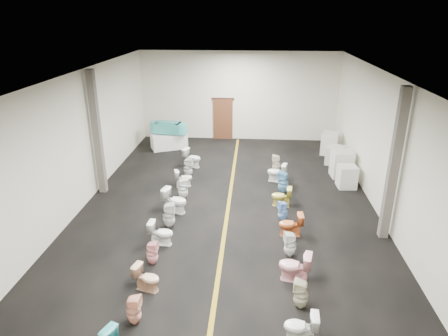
{
  "coord_description": "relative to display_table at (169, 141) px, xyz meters",
  "views": [
    {
      "loc": [
        0.79,
        -12.25,
        6.32
      ],
      "look_at": [
        -0.22,
        1.0,
        1.07
      ],
      "focal_mm": 32.0,
      "sensor_mm": 36.0,
      "label": 1
    }
  ],
  "objects": [
    {
      "name": "toilet_left_1",
      "position": [
        1.65,
        -11.73,
        -0.02
      ],
      "size": [
        0.33,
        0.32,
        0.7
      ],
      "primitive_type": "imported",
      "rotation": [
        0.0,
        0.0,
        1.55
      ],
      "color": "#FCB699",
      "rests_on": "floor"
    },
    {
      "name": "appliance_crate_d",
      "position": [
        7.71,
        -0.28,
        0.16
      ],
      "size": [
        0.95,
        0.95,
        1.06
      ],
      "primitive_type": "cube",
      "rotation": [
        0.0,
        0.0,
        -0.35
      ],
      "color": "silver",
      "rests_on": "floor"
    },
    {
      "name": "toilet_left_7",
      "position": [
        1.64,
        -5.55,
        0.02
      ],
      "size": [
        0.45,
        0.45,
        0.79
      ],
      "primitive_type": "imported",
      "rotation": [
        0.0,
        0.0,
        1.87
      ],
      "color": "white",
      "rests_on": "floor"
    },
    {
      "name": "floor",
      "position": [
        3.31,
        -6.15,
        -0.37
      ],
      "size": [
        16.0,
        16.0,
        0.0
      ],
      "primitive_type": "plane",
      "color": "black",
      "rests_on": "ground"
    },
    {
      "name": "door_frame",
      "position": [
        2.51,
        1.8,
        1.75
      ],
      "size": [
        1.15,
        0.08,
        0.1
      ],
      "primitive_type": "cube",
      "color": "#331C11",
      "rests_on": "back_door"
    },
    {
      "name": "toilet_right_2",
      "position": [
        5.28,
        -10.97,
        -0.01
      ],
      "size": [
        0.41,
        0.4,
        0.73
      ],
      "primitive_type": "imported",
      "rotation": [
        0.0,
        0.0,
        -1.82
      ],
      "color": "beige",
      "rests_on": "floor"
    },
    {
      "name": "toilet_left_4",
      "position": [
        1.53,
        -8.57,
        -0.01
      ],
      "size": [
        0.73,
        0.45,
        0.72
      ],
      "primitive_type": "imported",
      "rotation": [
        0.0,
        0.0,
        1.51
      ],
      "color": "white",
      "rests_on": "floor"
    },
    {
      "name": "back_door",
      "position": [
        2.51,
        1.79,
        0.68
      ],
      "size": [
        1.0,
        0.1,
        2.1
      ],
      "primitive_type": "cube",
      "color": "#562D19",
      "rests_on": "floor"
    },
    {
      "name": "toilet_right_5",
      "position": [
        5.3,
        -7.81,
        -0.01
      ],
      "size": [
        0.73,
        0.43,
        0.73
      ],
      "primitive_type": "imported",
      "rotation": [
        0.0,
        0.0,
        -1.54
      ],
      "color": "#D26931",
      "rests_on": "floor"
    },
    {
      "name": "wall_front",
      "position": [
        3.31,
        -14.15,
        1.88
      ],
      "size": [
        10.0,
        0.0,
        10.0
      ],
      "primitive_type": "plane",
      "rotation": [
        -1.57,
        0.0,
        0.0
      ],
      "color": "beige",
      "rests_on": "ground"
    },
    {
      "name": "appliance_crate_a",
      "position": [
        7.71,
        -4.06,
        0.05
      ],
      "size": [
        0.71,
        0.71,
        0.86
      ],
      "primitive_type": "cube",
      "rotation": [
        0.0,
        0.0,
        0.07
      ],
      "color": "silver",
      "rests_on": "floor"
    },
    {
      "name": "toilet_left_6",
      "position": [
        1.56,
        -6.58,
        0.04
      ],
      "size": [
        0.92,
        0.67,
        0.84
      ],
      "primitive_type": "imported",
      "rotation": [
        0.0,
        0.0,
        1.3
      ],
      "color": "white",
      "rests_on": "floor"
    },
    {
      "name": "toilet_left_10",
      "position": [
        1.5,
        -2.38,
        0.03
      ],
      "size": [
        0.89,
        0.7,
        0.8
      ],
      "primitive_type": "imported",
      "rotation": [
        0.0,
        0.0,
        1.21
      ],
      "color": "white",
      "rests_on": "floor"
    },
    {
      "name": "toilet_right_3",
      "position": [
        5.22,
        -9.98,
        0.03
      ],
      "size": [
        0.88,
        0.62,
        0.81
      ],
      "primitive_type": "imported",
      "rotation": [
        0.0,
        0.0,
        -1.79
      ],
      "color": "#F8ACB3",
      "rests_on": "floor"
    },
    {
      "name": "wall_back",
      "position": [
        3.31,
        1.85,
        1.88
      ],
      "size": [
        10.0,
        0.0,
        10.0
      ],
      "primitive_type": "plane",
      "rotation": [
        1.57,
        0.0,
        0.0
      ],
      "color": "beige",
      "rests_on": "ground"
    },
    {
      "name": "wall_left",
      "position": [
        -1.69,
        -6.15,
        1.88
      ],
      "size": [
        0.0,
        16.0,
        16.0
      ],
      "primitive_type": "plane",
      "rotation": [
        1.57,
        0.0,
        1.57
      ],
      "color": "beige",
      "rests_on": "ground"
    },
    {
      "name": "appliance_crate_b",
      "position": [
        7.71,
        -3.01,
        0.17
      ],
      "size": [
        0.84,
        0.84,
        1.09
      ],
      "primitive_type": "cube",
      "rotation": [
        0.0,
        0.0,
        0.07
      ],
      "color": "silver",
      "rests_on": "floor"
    },
    {
      "name": "toilet_right_1",
      "position": [
        5.17,
        -11.97,
        -0.02
      ],
      "size": [
        0.71,
        0.43,
        0.7
      ],
      "primitive_type": "imported",
      "rotation": [
        0.0,
        0.0,
        -1.63
      ],
      "color": "white",
      "rests_on": "floor"
    },
    {
      "name": "column_left",
      "position": [
        -1.44,
        -5.15,
        1.88
      ],
      "size": [
        0.25,
        0.25,
        4.5
      ],
      "primitive_type": "cube",
      "color": "#59544C",
      "rests_on": "floor"
    },
    {
      "name": "toilet_right_9",
      "position": [
        5.07,
        -3.73,
        0.01
      ],
      "size": [
        0.84,
        0.62,
        0.77
      ],
      "primitive_type": "imported",
      "rotation": [
        0.0,
        0.0,
        -1.85
      ],
      "color": "white",
      "rests_on": "floor"
    },
    {
      "name": "appliance_crate_c",
      "position": [
        7.71,
        -1.58,
        0.03
      ],
      "size": [
        0.93,
        0.93,
        0.81
      ],
      "primitive_type": "cube",
      "rotation": [
        0.0,
        0.0,
        -0.38
      ],
      "color": "beige",
      "rests_on": "floor"
    },
    {
      "name": "toilet_right_4",
      "position": [
        5.19,
        -8.91,
        -0.01
      ],
      "size": [
        0.4,
        0.39,
        0.74
      ],
      "primitive_type": "imported",
      "rotation": [
        0.0,
        0.0,
        -1.37
      ],
      "color": "white",
      "rests_on": "floor"
    },
    {
      "name": "ceiling",
      "position": [
        3.31,
        -6.15,
        4.13
      ],
      "size": [
        16.0,
        16.0,
        0.0
      ],
      "primitive_type": "plane",
      "rotation": [
        3.14,
        0.0,
        0.0
      ],
      "color": "black",
      "rests_on": "ground"
    },
    {
      "name": "display_table",
      "position": [
        0.0,
        0.0,
        0.0
      ],
      "size": [
        1.88,
        1.46,
        0.75
      ],
      "primitive_type": "cube",
      "rotation": [
        0.0,
        0.0,
        0.43
      ],
      "color": "white",
      "rests_on": "floor"
    },
    {
      "name": "toilet_left_2",
      "position": [
        1.64,
        -10.61,
        -0.04
      ],
      "size": [
        0.73,
        0.53,
        0.67
      ],
      "primitive_type": "imported",
      "rotation": [
        0.0,
        0.0,
        1.3
      ],
      "color": "#E3B18C",
      "rests_on": "floor"
    },
    {
      "name": "toilet_left_3",
      "position": [
        1.51,
        -9.56,
        -0.03
      ],
      "size": [
        0.33,
        0.33,
        0.68
      ],
      "primitive_type": "imported",
      "rotation": [
        0.0,
        0.0,
        1.5
      ],
      "color": "#F6A7A8",
      "rests_on": "floor"
    },
    {
      "name": "aisle_stripe",
      "position": [
        3.31,
        -6.15,
        -0.37
      ],
      "size": [
        0.12,
        15.6,
        0.01
      ],
      "primitive_type": "cube",
      "color": "olive",
      "rests_on": "floor"
    },
    {
      "name": "toilet_right_6",
      "position": [
        5.12,
        -6.92,
        -0.03
      ],
      "size": [
        0.41,
        0.4,
        0.68
      ],
      "primitive_type": "imported",
      "rotation": [
        0.0,
        0.0,
        -1.19
      ],
      "color": "#80B4EF",
      "rests_on": "floor"
    },
    {
      "name": "wall_right",
      "position": [
        8.31,
        -6.15,
        1.88
      ],
      "size": [
        0.0,
        16.0,
        16.0
      ],
      "primitive_type": "plane",
      "rotation": [
        1.57,
        0.0,
        -1.57
      ],
      "color": "beige",
      "rests_on": "ground"
    },
    {
      "name": "toilet_right_8",
      "position": [
        5.26,
        -4.8,
        0.06
      ],
      "size": [
        0.51,
        0.51,
        0.86
      ],
      "primitive_type": "imported",
      "rotation": [
        0.0,
        0.0,
        -1.96
      ],
      "color": "#6BAACF",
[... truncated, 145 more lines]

